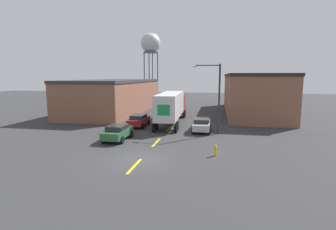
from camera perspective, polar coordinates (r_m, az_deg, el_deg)
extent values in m
plane|color=#333335|center=(19.49, -6.17, -9.77)|extent=(160.00, 160.00, 0.00)
cube|color=gold|center=(18.32, -7.35, -10.98)|extent=(0.20, 3.01, 0.01)
cube|color=gold|center=(24.39, -2.57, -5.97)|extent=(0.20, 3.01, 0.01)
cube|color=gold|center=(30.67, 0.24, -2.96)|extent=(0.20, 3.01, 0.01)
cube|color=brown|center=(45.78, -11.31, 3.87)|extent=(9.41, 23.88, 5.08)
cube|color=#333338|center=(45.65, -11.41, 7.30)|extent=(9.61, 24.08, 0.40)
cube|color=brown|center=(45.19, 17.78, 4.19)|extent=(8.17, 24.46, 6.05)
cube|color=#232326|center=(45.08, 17.97, 8.27)|extent=(8.37, 24.66, 0.40)
cube|color=#B21919|center=(39.33, 1.90, 2.40)|extent=(2.39, 3.20, 2.83)
cube|color=silver|center=(32.39, 0.50, 2.23)|extent=(2.79, 10.30, 2.88)
cube|color=#198442|center=(27.36, -0.97, 1.07)|extent=(1.32, 0.08, 1.15)
cylinder|color=black|center=(39.77, 3.67, 0.40)|extent=(0.32, 1.03, 1.02)
cylinder|color=black|center=(40.04, 0.26, 0.47)|extent=(0.32, 1.03, 1.02)
cylinder|color=black|center=(38.54, 3.51, 0.14)|extent=(0.32, 1.03, 1.02)
cylinder|color=black|center=(38.82, -0.01, 0.22)|extent=(0.32, 1.03, 1.02)
cylinder|color=black|center=(29.69, 2.01, -2.35)|extent=(0.32, 1.03, 1.02)
cylinder|color=black|center=(30.05, -2.53, -2.23)|extent=(0.32, 1.03, 1.02)
cylinder|color=black|center=(28.33, 1.70, -2.88)|extent=(0.32, 1.03, 1.02)
cylinder|color=black|center=(28.70, -3.06, -2.74)|extent=(0.32, 1.03, 1.02)
cube|color=#2D5B38|center=(25.64, -10.84, -3.84)|extent=(1.78, 4.30, 0.68)
cube|color=#23282D|center=(25.41, -10.98, -2.65)|extent=(1.56, 2.24, 0.45)
cylinder|color=black|center=(26.63, -7.99, -4.06)|extent=(0.22, 0.68, 0.68)
cylinder|color=black|center=(27.25, -11.54, -3.87)|extent=(0.22, 0.68, 0.68)
cylinder|color=black|center=(24.19, -10.01, -5.39)|extent=(0.22, 0.68, 0.68)
cylinder|color=black|center=(24.86, -13.86, -5.13)|extent=(0.22, 0.68, 0.68)
cube|color=#B2B2B7|center=(29.26, 7.38, -2.23)|extent=(1.78, 4.30, 0.68)
cube|color=#23282D|center=(29.03, 7.38, -1.18)|extent=(1.56, 2.24, 0.45)
cylinder|color=black|center=(30.60, 9.17, -2.45)|extent=(0.22, 0.68, 0.68)
cylinder|color=black|center=(30.69, 5.85, -2.35)|extent=(0.22, 0.68, 0.68)
cylinder|color=black|center=(27.98, 9.02, -3.47)|extent=(0.22, 0.68, 0.68)
cylinder|color=black|center=(28.08, 5.39, -3.36)|extent=(0.22, 0.68, 0.68)
cube|color=maroon|center=(31.99, -6.37, -1.30)|extent=(1.78, 4.30, 0.68)
cube|color=#23282D|center=(31.77, -6.45, -0.33)|extent=(1.56, 2.24, 0.45)
cylinder|color=black|center=(33.07, -4.21, -1.55)|extent=(0.22, 0.68, 0.68)
cylinder|color=black|center=(33.56, -7.15, -1.44)|extent=(0.22, 0.68, 0.68)
cylinder|color=black|center=(30.54, -5.49, -2.40)|extent=(0.22, 0.68, 0.68)
cylinder|color=black|center=(31.07, -8.65, -2.27)|extent=(0.22, 0.68, 0.68)
cylinder|color=#47474C|center=(78.89, -2.29, 8.84)|extent=(0.28, 0.28, 13.21)
cylinder|color=#47474C|center=(81.34, -3.38, 8.83)|extent=(0.28, 0.28, 13.21)
cylinder|color=#47474C|center=(79.90, -5.17, 8.81)|extent=(0.28, 0.28, 13.21)
cylinder|color=#47474C|center=(77.39, -4.12, 8.84)|extent=(0.28, 0.28, 13.21)
cylinder|color=#4C4C51|center=(79.67, -3.79, 13.44)|extent=(4.36, 4.36, 0.30)
sphere|color=#B7BCC6|center=(79.94, -3.81, 15.35)|extent=(5.82, 5.82, 5.82)
cylinder|color=#2D2D30|center=(27.86, 11.08, 3.34)|extent=(0.20, 0.20, 7.34)
cylinder|color=#2D2D30|center=(27.80, 8.54, 10.65)|extent=(2.62, 0.11, 0.11)
ellipsoid|color=silver|center=(27.88, 5.80, 10.49)|extent=(0.56, 0.32, 0.22)
cylinder|color=gold|center=(20.60, 10.27, -7.81)|extent=(0.22, 0.22, 0.71)
sphere|color=gold|center=(20.49, 10.30, -6.70)|extent=(0.20, 0.20, 0.20)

